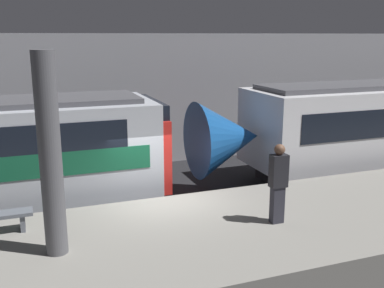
{
  "coord_description": "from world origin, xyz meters",
  "views": [
    {
      "loc": [
        -3.1,
        -10.7,
        5.15
      ],
      "look_at": [
        1.18,
        0.91,
        2.14
      ],
      "focal_mm": 42.0,
      "sensor_mm": 36.0,
      "label": 1
    }
  ],
  "objects": [
    {
      "name": "support_pillar_near",
      "position": [
        -2.79,
        -2.27,
        2.97
      ],
      "size": [
        0.42,
        0.42,
        3.88
      ],
      "color": "#56565B",
      "rests_on": "platform"
    },
    {
      "name": "station_rear_barrier",
      "position": [
        0.0,
        6.64,
        2.61
      ],
      "size": [
        50.0,
        0.15,
        5.22
      ],
      "color": "#939399",
      "rests_on": "ground"
    },
    {
      "name": "ground_plane",
      "position": [
        0.0,
        0.0,
        0.0
      ],
      "size": [
        120.0,
        120.0,
        0.0
      ],
      "primitive_type": "plane",
      "color": "black"
    },
    {
      "name": "person_waiting",
      "position": [
        1.97,
        -2.48,
        2.0
      ],
      "size": [
        0.38,
        0.24,
        1.82
      ],
      "color": "#2D2D38",
      "rests_on": "platform"
    },
    {
      "name": "platform",
      "position": [
        0.0,
        -2.27,
        0.51
      ],
      "size": [
        40.0,
        4.53,
        1.02
      ],
      "color": "gray",
      "rests_on": "ground"
    }
  ]
}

